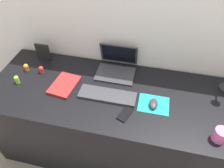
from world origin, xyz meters
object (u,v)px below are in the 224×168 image
Objects in this scene: toy_figurine_red at (41,69)px; toy_figurine_lime at (17,79)px; keyboard at (107,95)px; laptop at (117,65)px; notebook_pad at (64,85)px; coffee_mug at (220,135)px; mouse at (153,104)px; picture_frame at (43,52)px; toy_figurine_orange at (26,67)px; cell_phone at (125,114)px.

toy_figurine_lime is (-0.12, -0.15, 0.00)m from toy_figurine_red.
laptop is at bearing 88.89° from keyboard.
toy_figurine_lime is (-0.70, -0.02, 0.02)m from keyboard.
toy_figurine_red is at bearing 163.12° from notebook_pad.
toy_figurine_lime is (-1.43, 0.17, -0.01)m from coffee_mug.
mouse is 1.12× the size of coffee_mug.
picture_frame is 2.47× the size of toy_figurine_orange.
toy_figurine_lime is (-0.07, -0.32, -0.04)m from picture_frame.
keyboard reaches higher than cell_phone.
picture_frame reaches higher than mouse.
keyboard is 0.75m from coffee_mug.
coffee_mug is (1.07, -0.22, 0.03)m from notebook_pad.
toy_figurine_red is (-0.58, 0.14, 0.02)m from keyboard.
keyboard is at bearing 177.24° from mouse.
mouse is 0.64× the size of picture_frame.
notebook_pad is at bearing 168.36° from coffee_mug.
laptop is 0.60m from toy_figurine_red.
mouse is (0.32, -0.31, -0.03)m from laptop.
toy_figurine_lime is (-0.71, -0.31, -0.02)m from laptop.
picture_frame reaches higher than toy_figurine_red.
toy_figurine_orange is at bearing -114.45° from picture_frame.
toy_figurine_lime is at bearing -167.21° from cell_phone.
coffee_mug reaches higher than cell_phone.
laptop reaches higher than coffee_mug.
notebook_pad is at bearing -142.38° from laptop.
coffee_mug reaches higher than mouse.
toy_figurine_red is 0.13m from toy_figurine_orange.
toy_figurine_orange is at bearing -176.63° from cell_phone.
picture_frame is 1.75× the size of coffee_mug.
keyboard is at bearing 1.77° from notebook_pad.
notebook_pad is at bearing -15.62° from toy_figurine_orange.
mouse is at bearing -44.25° from laptop.
picture_frame is (-0.64, 0.00, 0.02)m from laptop.
laptop is 0.73× the size of keyboard.
coffee_mug is at bearing -4.67° from notebook_pad.
keyboard is 0.34m from notebook_pad.
mouse is at bearing 53.96° from cell_phone.
picture_frame reaches higher than notebook_pad.
toy_figurine_lime is at bearing -87.95° from toy_figurine_orange.
toy_figurine_lime reaches higher than toy_figurine_red.
cell_phone is at bearing -146.49° from mouse.
keyboard is at bearing -25.49° from picture_frame.
notebook_pad is 1.09m from coffee_mug.
cell_phone is at bearing -28.82° from picture_frame.
toy_figurine_lime is (-0.36, -0.05, 0.02)m from notebook_pad.
picture_frame is 1.44m from coffee_mug.
mouse is 1.03m from toy_figurine_lime.
notebook_pad is at bearing -177.69° from cell_phone.
notebook_pad is 4.02× the size of toy_figurine_red.
picture_frame is at bearing 65.55° from toy_figurine_orange.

